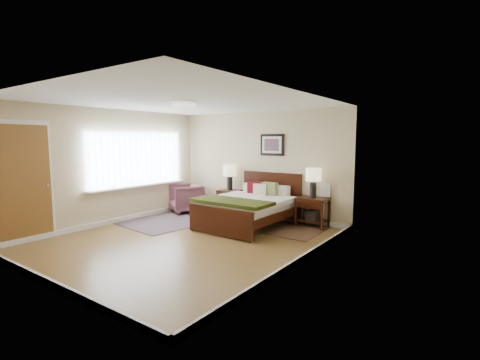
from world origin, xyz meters
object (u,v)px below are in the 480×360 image
(bed, at_px, (249,203))
(nightstand_right, at_px, (312,209))
(rug_persian, at_px, (175,220))
(nightstand_left, at_px, (229,195))
(lamp_left, at_px, (230,173))
(lamp_right, at_px, (313,178))
(armchair, at_px, (186,198))

(bed, bearing_deg, nightstand_right, 33.03)
(bed, xyz_separation_m, rug_persian, (-1.70, -0.53, -0.49))
(nightstand_left, xyz_separation_m, lamp_left, (0.00, 0.02, 0.55))
(bed, distance_m, lamp_right, 1.46)
(bed, xyz_separation_m, armchair, (-2.15, 0.29, -0.14))
(nightstand_left, distance_m, lamp_right, 2.27)
(nightstand_right, relative_size, lamp_right, 1.03)
(lamp_right, height_order, armchair, lamp_right)
(lamp_right, bearing_deg, bed, -146.52)
(lamp_left, bearing_deg, bed, -34.66)
(nightstand_left, height_order, armchair, armchair)
(lamp_right, bearing_deg, nightstand_right, -90.00)
(nightstand_left, bearing_deg, rug_persian, -116.54)
(lamp_left, xyz_separation_m, armchair, (-1.07, -0.45, -0.68))
(nightstand_right, height_order, rug_persian, nightstand_right)
(lamp_right, bearing_deg, rug_persian, -155.78)
(lamp_right, bearing_deg, lamp_left, 180.00)
(armchair, distance_m, rug_persian, 1.00)
(bed, xyz_separation_m, lamp_right, (1.12, 0.74, 0.56))
(bed, bearing_deg, nightstand_left, 146.11)
(nightstand_left, xyz_separation_m, lamp_right, (2.20, 0.02, 0.57))
(nightstand_right, height_order, lamp_left, lamp_left)
(lamp_left, height_order, rug_persian, lamp_left)
(nightstand_left, bearing_deg, lamp_left, 90.00)
(nightstand_left, distance_m, lamp_left, 0.55)
(lamp_left, bearing_deg, nightstand_left, -90.00)
(nightstand_left, height_order, lamp_left, lamp_left)
(nightstand_left, distance_m, rug_persian, 1.47)
(nightstand_right, height_order, lamp_right, lamp_right)
(rug_persian, bearing_deg, lamp_right, 31.13)
(lamp_right, relative_size, rug_persian, 0.27)
(rug_persian, bearing_deg, nightstand_left, 70.38)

